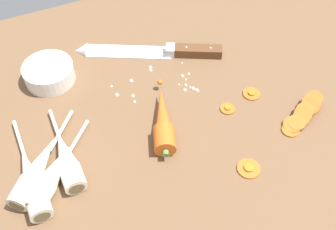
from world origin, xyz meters
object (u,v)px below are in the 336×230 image
object	(u,v)px
carrot_slice_stray_far	(228,108)
chefs_knife	(146,51)
whole_carrot	(163,121)
prep_bowl	(49,73)
parsnip_mid_right	(67,160)
parsnip_mid_left	(31,181)
carrot_slice_stray_near	(249,168)
carrot_slice_stray_mid	(252,93)
parsnip_back	(52,176)
carrot_slice_stack	(303,114)
parsnip_front	(36,170)

from	to	relation	value
carrot_slice_stray_far	chefs_knife	bearing A→B (deg)	111.54
whole_carrot	prep_bowl	xyz separation A→B (cm)	(-17.41, 22.61, 0.05)
parsnip_mid_right	parsnip_mid_left	bearing A→B (deg)	-165.45
carrot_slice_stray_near	carrot_slice_stray_mid	world-z (taller)	same
parsnip_mid_left	parsnip_back	bearing A→B (deg)	-6.94
prep_bowl	parsnip_mid_right	bearing A→B (deg)	-95.84
carrot_slice_stray_far	parsnip_mid_right	bearing A→B (deg)	179.86
parsnip_back	carrot_slice_stray_mid	bearing A→B (deg)	4.83
parsnip_back	prep_bowl	xyz separation A→B (cm)	(5.76, 25.86, 0.17)
parsnip_back	carrot_slice_stray_far	distance (cm)	37.49
parsnip_back	carrot_slice_stray_mid	distance (cm)	44.38
carrot_slice_stack	chefs_knife	bearing A→B (deg)	124.81
whole_carrot	carrot_slice_stray_near	bearing A→B (deg)	-55.45
parsnip_mid_left	carrot_slice_stray_far	distance (cm)	41.05
carrot_slice_stray_mid	parsnip_front	bearing A→B (deg)	-178.17
parsnip_back	carrot_slice_stray_far	bearing A→B (deg)	3.29
parsnip_mid_left	carrot_slice_stray_mid	xyz separation A→B (cm)	(47.78, 3.30, -1.62)
carrot_slice_stray_mid	prep_bowl	size ratio (longest dim) A/B	0.34
chefs_knife	parsnip_back	xyz separation A→B (cm)	(-28.30, -25.20, 1.33)
parsnip_mid_left	carrot_slice_stray_near	bearing A→B (deg)	-18.71
chefs_knife	whole_carrot	bearing A→B (deg)	-103.17
whole_carrot	parsnip_back	size ratio (longest dim) A/B	1.09
parsnip_mid_right	carrot_slice_stray_far	size ratio (longest dim) A/B	6.62
chefs_knife	whole_carrot	world-z (taller)	whole_carrot
parsnip_mid_right	carrot_slice_stray_mid	world-z (taller)	parsnip_mid_right
carrot_slice_stack	prep_bowl	world-z (taller)	prep_bowl
chefs_knife	carrot_slice_stray_far	xyz separation A→B (cm)	(9.10, -23.05, -0.29)
carrot_slice_stray_near	carrot_slice_stray_far	distance (cm)	14.81
whole_carrot	parsnip_back	bearing A→B (deg)	-172.02
whole_carrot	parsnip_mid_left	world-z (taller)	whole_carrot
parsnip_mid_right	prep_bowl	xyz separation A→B (cm)	(2.42, 23.63, 0.17)
whole_carrot	carrot_slice_stack	xyz separation A→B (cm)	(26.93, -9.38, -0.76)
chefs_knife	carrot_slice_stack	bearing A→B (deg)	-55.19
parsnip_mid_right	prep_bowl	size ratio (longest dim) A/B	1.86
whole_carrot	parsnip_front	distance (cm)	25.47
chefs_knife	carrot_slice_stray_far	world-z (taller)	chefs_knife
whole_carrot	parsnip_back	world-z (taller)	whole_carrot
carrot_slice_stray_near	prep_bowl	bearing A→B (deg)	126.38
carrot_slice_stack	whole_carrot	bearing A→B (deg)	160.79
chefs_knife	carrot_slice_stray_far	distance (cm)	24.78
whole_carrot	carrot_slice_stray_far	xyz separation A→B (cm)	(14.23, -1.10, -1.74)
prep_bowl	parsnip_back	bearing A→B (deg)	-102.55
parsnip_mid_left	parsnip_back	size ratio (longest dim) A/B	1.38
carrot_slice_stray_mid	carrot_slice_stray_far	distance (cm)	6.98
parsnip_front	carrot_slice_stack	xyz separation A→B (cm)	(52.37, -8.39, -0.64)
chefs_knife	carrot_slice_stack	xyz separation A→B (cm)	(21.79, -31.33, 0.69)
parsnip_front	parsnip_mid_left	size ratio (longest dim) A/B	0.80
parsnip_mid_right	chefs_knife	bearing A→B (deg)	42.61
whole_carrot	parsnip_mid_right	bearing A→B (deg)	-177.08
whole_carrot	carrot_slice_stray_mid	world-z (taller)	whole_carrot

